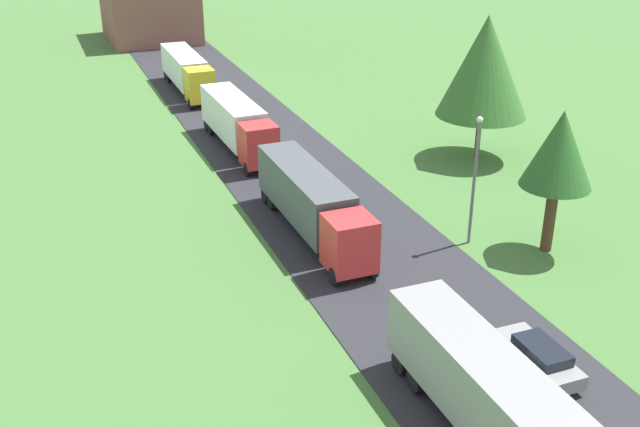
% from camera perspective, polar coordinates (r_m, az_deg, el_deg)
% --- Properties ---
extents(road, '(10.00, 140.00, 0.06)m').
position_cam_1_polar(road, '(36.81, 8.63, -7.88)').
color(road, '#2B2B30').
rests_on(road, ground).
extents(lane_marking_centre, '(0.16, 122.15, 0.01)m').
position_cam_1_polar(lane_marking_centre, '(34.78, 10.98, -10.14)').
color(lane_marking_centre, white).
rests_on(lane_marking_centre, road).
extents(truck_lead, '(2.58, 14.09, 3.60)m').
position_cam_1_polar(truck_lead, '(28.34, 13.88, -14.40)').
color(truck_lead, white).
rests_on(truck_lead, road).
extents(truck_second, '(2.59, 12.94, 3.67)m').
position_cam_1_polar(truck_second, '(43.46, -0.64, 0.93)').
color(truck_second, red).
rests_on(truck_second, road).
extents(truck_third, '(2.76, 12.38, 3.71)m').
position_cam_1_polar(truck_third, '(57.86, -6.33, 6.94)').
color(truck_third, red).
rests_on(truck_third, road).
extents(truck_fourth, '(2.53, 12.89, 3.55)m').
position_cam_1_polar(truck_fourth, '(74.44, -10.10, 10.66)').
color(truck_fourth, yellow).
rests_on(truck_fourth, road).
extents(car_second, '(1.75, 4.40, 1.44)m').
position_cam_1_polar(car_second, '(33.73, 16.31, -10.43)').
color(car_second, gray).
rests_on(car_second, road).
extents(lamppost_second, '(0.36, 0.36, 7.61)m').
position_cam_1_polar(lamppost_second, '(42.61, 11.71, 2.97)').
color(lamppost_second, slate).
rests_on(lamppost_second, ground).
extents(tree_oak, '(3.90, 3.90, 8.24)m').
position_cam_1_polar(tree_oak, '(42.26, 17.77, 4.59)').
color(tree_oak, '#513823').
rests_on(tree_oak, ground).
extents(tree_birch, '(6.60, 6.60, 10.57)m').
position_cam_1_polar(tree_birch, '(55.80, 12.43, 10.91)').
color(tree_birch, '#513823').
rests_on(tree_birch, ground).
extents(distant_building, '(10.66, 13.86, 6.92)m').
position_cam_1_polar(distant_building, '(100.28, -12.87, 14.78)').
color(distant_building, brown).
rests_on(distant_building, ground).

